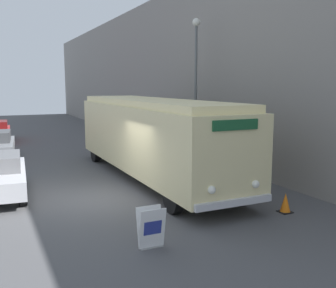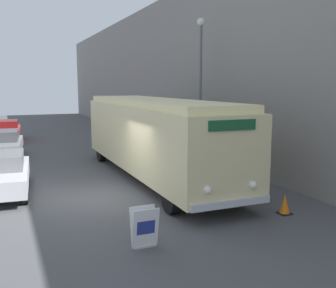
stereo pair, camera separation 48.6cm
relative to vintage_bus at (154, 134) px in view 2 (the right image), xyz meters
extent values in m
plane|color=#4C4C4F|center=(-2.67, -2.00, -1.79)|extent=(80.00, 80.00, 0.00)
cube|color=gray|center=(4.01, 8.00, 2.69)|extent=(0.30, 60.00, 8.95)
cylinder|color=black|center=(-1.12, -4.33, -1.33)|extent=(0.28, 0.92, 0.92)
cylinder|color=black|center=(1.12, -4.33, -1.33)|extent=(0.28, 0.92, 0.92)
cylinder|color=black|center=(-1.12, 4.35, -1.33)|extent=(0.28, 0.92, 0.92)
cylinder|color=black|center=(1.12, 4.35, -1.33)|extent=(0.28, 0.92, 0.92)
cube|color=beige|center=(0.00, 0.01, -0.09)|extent=(2.57, 11.48, 2.47)
cube|color=#F8E8A7|center=(0.00, 0.01, 1.26)|extent=(2.36, 11.02, 0.24)
cube|color=silver|center=(0.00, -5.79, -1.21)|extent=(2.44, 0.12, 0.20)
sphere|color=white|center=(-0.71, -5.76, -0.78)|extent=(0.22, 0.22, 0.22)
sphere|color=white|center=(0.71, -5.76, -0.78)|extent=(0.22, 0.22, 0.22)
cube|color=#19512D|center=(0.00, -5.75, 0.89)|extent=(1.41, 0.06, 0.28)
cube|color=gray|center=(-2.64, -6.29, -1.78)|extent=(0.56, 0.21, 0.01)
cube|color=white|center=(-2.64, -6.37, -1.32)|extent=(0.62, 0.19, 0.95)
cube|color=white|center=(-2.64, -6.20, -1.32)|extent=(0.62, 0.19, 0.95)
cube|color=navy|center=(-2.64, -6.38, -1.29)|extent=(0.43, 0.06, 0.33)
cylinder|color=#595E60|center=(2.83, 1.48, 1.40)|extent=(0.12, 0.12, 6.37)
sphere|color=silver|center=(2.83, 1.48, 4.69)|extent=(0.36, 0.36, 0.36)
cylinder|color=black|center=(-5.03, -1.71, -1.47)|extent=(0.22, 0.63, 0.63)
cylinder|color=black|center=(-4.80, 1.32, -1.47)|extent=(0.22, 0.63, 0.63)
cylinder|color=black|center=(-4.94, 5.33, -1.44)|extent=(0.22, 0.69, 0.69)
cylinder|color=black|center=(-4.68, 8.24, -1.44)|extent=(0.22, 0.69, 0.69)
cube|color=slate|center=(-5.63, 6.86, -1.15)|extent=(2.27, 4.48, 0.59)
cube|color=#3F4043|center=(-5.62, 6.96, -0.60)|extent=(1.77, 2.08, 0.50)
cylinder|color=black|center=(-4.67, 12.29, -1.49)|extent=(0.22, 0.60, 0.60)
cylinder|color=black|center=(-4.48, 15.40, -1.49)|extent=(0.22, 0.60, 0.60)
cube|color=#A52323|center=(-5.38, 13.90, -1.20)|extent=(2.16, 4.63, 0.57)
cube|color=#5B1313|center=(-5.38, 14.01, -0.67)|extent=(1.72, 2.13, 0.49)
cube|color=black|center=(1.90, -5.66, -1.77)|extent=(0.36, 0.36, 0.03)
cone|color=orange|center=(1.90, -5.66, -1.48)|extent=(0.30, 0.30, 0.56)
camera|label=1|loc=(-5.97, -14.28, 1.93)|focal=42.00mm
camera|label=2|loc=(-5.52, -14.48, 1.93)|focal=42.00mm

